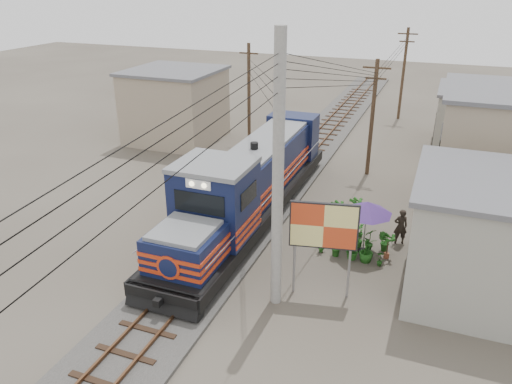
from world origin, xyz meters
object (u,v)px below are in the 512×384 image
at_px(billboard, 324,228).
at_px(market_umbrella, 367,208).
at_px(locomotive, 250,185).
at_px(vendor, 401,227).

bearing_deg(billboard, market_umbrella, 64.27).
bearing_deg(locomotive, billboard, -45.77).
height_order(locomotive, vendor, locomotive).
relative_size(market_umbrella, vendor, 1.71).
distance_m(market_umbrella, vendor, 2.37).
xyz_separation_m(billboard, market_umbrella, (0.99, 3.84, -0.71)).
bearing_deg(market_umbrella, vendor, 44.69).
bearing_deg(locomotive, market_umbrella, -11.90).
xyz_separation_m(market_umbrella, vendor, (1.40, 1.39, -1.31)).
distance_m(locomotive, market_umbrella, 6.09).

